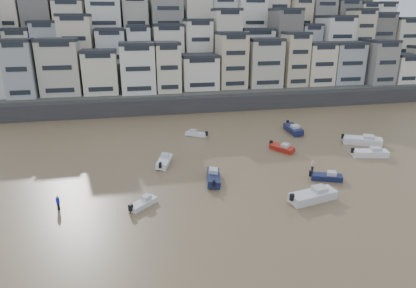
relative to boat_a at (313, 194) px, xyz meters
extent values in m
cube|color=#38383A|center=(-4.71, 46.89, 0.85)|extent=(140.00, 3.00, 3.50)
cube|color=#4C4C47|center=(0.29, 53.89, 1.10)|extent=(140.00, 14.00, 4.00)
cube|color=#4C4C47|center=(0.29, 65.89, 4.10)|extent=(140.00, 14.00, 10.00)
cube|color=#4C4C47|center=(0.29, 77.89, 8.10)|extent=(140.00, 14.00, 18.00)
cube|color=#4C4C47|center=(0.29, 89.89, 12.10)|extent=(140.00, 16.00, 26.00)
cube|color=#4C4C47|center=(0.29, 103.89, 15.10)|extent=(140.00, 18.00, 32.00)
camera|label=1|loc=(-20.62, -36.32, 19.85)|focal=32.00mm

